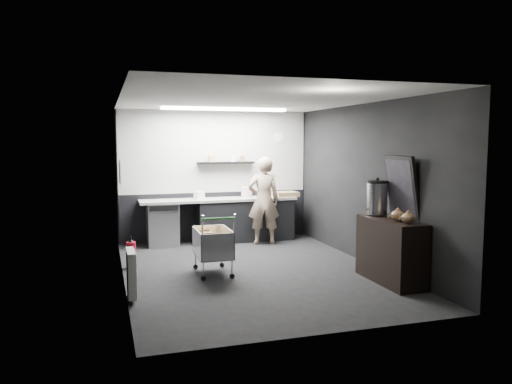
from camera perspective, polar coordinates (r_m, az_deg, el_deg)
name	(u,v)px	position (r m, az deg, el deg)	size (l,w,h in m)	color
floor	(253,271)	(8.08, -0.33, -8.99)	(5.50, 5.50, 0.00)	black
ceiling	(253,100)	(7.83, -0.34, 10.47)	(5.50, 5.50, 0.00)	silver
wall_back	(215,175)	(10.49, -4.68, 1.89)	(5.50, 5.50, 0.00)	black
wall_front	(329,210)	(5.28, 8.31, -2.01)	(5.50, 5.50, 0.00)	black
wall_left	(122,191)	(7.51, -15.10, 0.16)	(5.50, 5.50, 0.00)	black
wall_right	(366,184)	(8.63, 12.49, 0.93)	(5.50, 5.50, 0.00)	black
kitchen_wall_panel	(215,152)	(10.45, -4.67, 4.62)	(3.95, 0.02, 1.70)	#B2B1AD
dado_panel	(216,216)	(10.57, -4.61, -2.72)	(3.95, 0.02, 1.00)	black
floating_shelf	(226,163)	(10.40, -3.46, 3.36)	(1.20, 0.22, 0.04)	black
wall_clock	(279,137)	(10.83, 2.62, 6.26)	(0.20, 0.20, 0.03)	white
poster	(120,172)	(8.79, -15.31, 2.26)	(0.02, 0.30, 0.40)	white
poster_red_band	(120,168)	(8.79, -15.29, 2.71)	(0.01, 0.22, 0.10)	red
radiator	(131,273)	(6.80, -14.09, -8.96)	(0.10, 0.50, 0.60)	white
ceiling_strip	(225,109)	(9.61, -3.57, 9.42)	(2.40, 0.20, 0.04)	white
prep_counter	(226,220)	(10.31, -3.50, -3.17)	(3.20, 0.61, 0.90)	black
person	(264,201)	(10.00, 0.88, -0.99)	(0.64, 0.42, 1.76)	beige
shopping_cart	(213,245)	(7.83, -4.97, -6.07)	(0.53, 0.87, 0.96)	silver
sideboard	(390,242)	(7.62, 15.11, -5.54)	(0.53, 1.24, 1.86)	black
fire_extinguisher	(131,253)	(8.46, -14.07, -6.80)	(0.15, 0.15, 0.50)	#B60C1F
cardboard_box	(285,194)	(10.57, 3.39, -0.25)	(0.50, 0.38, 0.10)	#A08255
pink_tub	(247,192)	(10.35, -1.07, -0.02)	(0.22, 0.22, 0.22)	silver
white_container	(199,196)	(10.07, -6.51, -0.40)	(0.18, 0.14, 0.16)	white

